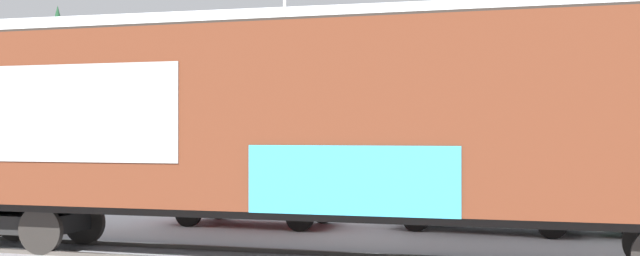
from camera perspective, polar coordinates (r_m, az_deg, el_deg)
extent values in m
cube|color=#4C4742|center=(14.70, 1.32, -9.21)|extent=(59.97, 2.07, 0.08)
cube|color=#5B2B19|center=(13.84, 0.54, 0.75)|extent=(17.99, 3.50, 3.13)
cube|color=#2D2823|center=(13.97, 0.53, 7.68)|extent=(17.02, 0.96, 0.24)
cube|color=#999999|center=(14.26, -17.44, 1.05)|extent=(3.94, 0.16, 1.72)
cube|color=#33A5CC|center=(12.22, 2.29, -3.87)|extent=(3.43, 0.14, 1.10)
cube|color=black|center=(13.90, 0.54, -6.12)|extent=(17.59, 2.18, 0.20)
cube|color=black|center=(16.78, -20.70, -6.46)|extent=(2.14, 1.38, 0.36)
cylinder|color=black|center=(17.87, -21.48, -6.25)|extent=(0.92, 0.15, 0.92)
cylinder|color=black|center=(15.71, -19.81, -7.07)|extent=(0.92, 0.15, 0.92)
cylinder|color=black|center=(16.89, -16.90, -6.60)|extent=(0.92, 0.15, 0.92)
cylinder|color=silver|center=(28.48, -2.61, 3.69)|extent=(0.12, 0.12, 8.62)
cube|color=silver|center=(81.57, 11.37, 2.70)|extent=(141.44, 33.51, 13.28)
cone|color=#193D23|center=(92.12, -18.70, 7.52)|extent=(1.61, 1.61, 3.23)
cube|color=#B21E1E|center=(19.55, -4.63, -5.04)|extent=(4.43, 2.14, 0.77)
cube|color=#2D333D|center=(19.62, -5.34, -2.92)|extent=(2.39, 1.80, 0.67)
cylinder|color=black|center=(19.86, 0.27, -6.08)|extent=(0.66, 0.27, 0.64)
cylinder|color=black|center=(18.25, -1.48, -6.59)|extent=(0.66, 0.27, 0.64)
cylinder|color=black|center=(20.98, -7.36, -5.77)|extent=(0.66, 0.27, 0.64)
cylinder|color=black|center=(19.46, -9.62, -6.20)|extent=(0.66, 0.27, 0.64)
cube|color=black|center=(18.77, 12.34, -5.25)|extent=(4.76, 2.49, 0.76)
cube|color=#2D333D|center=(18.80, 11.33, -2.97)|extent=(2.40, 1.93, 0.73)
cylinder|color=black|center=(19.39, 17.34, -6.21)|extent=(0.67, 0.32, 0.64)
cylinder|color=black|center=(17.73, 16.70, -6.76)|extent=(0.67, 0.32, 0.64)
cylinder|color=black|center=(19.98, 8.48, -6.04)|extent=(0.67, 0.32, 0.64)
cylinder|color=black|center=(18.38, 7.06, -6.54)|extent=(0.67, 0.32, 0.64)
cylinder|color=black|center=(19.80, 21.84, -6.08)|extent=(0.66, 0.27, 0.64)
cylinder|color=black|center=(18.18, 22.08, -6.59)|extent=(0.66, 0.27, 0.64)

